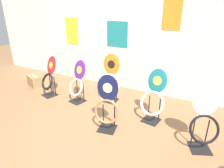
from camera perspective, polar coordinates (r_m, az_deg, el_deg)
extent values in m
plane|color=#8E6642|center=(3.21, -12.13, -15.17)|extent=(14.00, 14.00, 0.00)
cube|color=silver|center=(4.47, 4.83, 14.43)|extent=(8.00, 0.06, 2.60)
cube|color=orange|center=(4.14, 16.80, 18.48)|extent=(0.36, 0.01, 0.58)
cube|color=teal|center=(4.56, 1.49, 14.00)|extent=(0.50, 0.01, 0.56)
cube|color=yellow|center=(5.23, -11.38, 14.56)|extent=(0.37, 0.01, 0.65)
cube|color=black|center=(4.21, -0.44, -4.63)|extent=(0.28, 0.28, 0.01)
cylinder|color=black|center=(4.23, -1.07, -1.09)|extent=(0.02, 0.02, 0.45)
cylinder|color=black|center=(4.15, 1.33, -1.58)|extent=(0.02, 0.02, 0.45)
cylinder|color=black|center=(4.07, -0.94, -2.78)|extent=(0.22, 0.02, 0.02)
torus|color=beige|center=(4.04, -0.59, -0.02)|extent=(0.44, 0.17, 0.43)
ellipsoid|color=orange|center=(3.96, -0.12, 5.68)|extent=(0.35, 0.07, 0.43)
ellipsoid|color=black|center=(3.95, -0.21, 5.64)|extent=(0.16, 0.02, 0.16)
sphere|color=silver|center=(4.05, -1.47, 2.91)|extent=(0.02, 0.02, 0.02)
sphere|color=silver|center=(3.97, 0.98, 2.48)|extent=(0.02, 0.02, 0.02)
cube|color=black|center=(3.62, 11.07, -10.12)|extent=(0.32, 0.32, 0.01)
cylinder|color=black|center=(3.62, 10.54, -6.22)|extent=(0.02, 0.02, 0.41)
cylinder|color=black|center=(3.56, 13.39, -7.06)|extent=(0.02, 0.02, 0.41)
cylinder|color=black|center=(3.47, 10.72, -8.36)|extent=(0.22, 0.05, 0.02)
torus|color=beige|center=(3.43, 11.35, -5.45)|extent=(0.46, 0.29, 0.40)
ellipsoid|color=#197075|center=(3.40, 12.87, 0.92)|extent=(0.35, 0.19, 0.39)
ellipsoid|color=#EADB4C|center=(3.39, 12.78, 0.92)|extent=(0.16, 0.07, 0.15)
sphere|color=silver|center=(3.46, 10.82, -2.01)|extent=(0.02, 0.02, 0.02)
sphere|color=silver|center=(3.40, 13.58, -2.76)|extent=(0.02, 0.02, 0.02)
cube|color=black|center=(3.36, -1.38, -12.58)|extent=(0.33, 0.33, 0.01)
cylinder|color=black|center=(3.35, -2.53, -8.73)|extent=(0.02, 0.02, 0.38)
cylinder|color=black|center=(3.30, 0.73, -9.26)|extent=(0.02, 0.02, 0.38)
cylinder|color=black|center=(3.21, -1.84, -11.08)|extent=(0.22, 0.06, 0.02)
torus|color=#9E7042|center=(3.16, -1.56, -7.89)|extent=(0.42, 0.21, 0.40)
ellipsoid|color=#141942|center=(3.04, -1.22, -1.08)|extent=(0.34, 0.12, 0.41)
ellipsoid|color=beige|center=(3.03, -1.30, -1.16)|extent=(0.15, 0.05, 0.16)
sphere|color=silver|center=(3.14, -2.93, -4.45)|extent=(0.02, 0.02, 0.02)
sphere|color=silver|center=(3.09, 0.34, -4.92)|extent=(0.02, 0.02, 0.02)
cube|color=black|center=(4.65, -17.29, -2.97)|extent=(0.35, 0.35, 0.01)
cylinder|color=black|center=(4.68, -17.21, 0.11)|extent=(0.02, 0.02, 0.42)
cylinder|color=black|center=(4.52, -16.00, -0.57)|extent=(0.02, 0.02, 0.42)
cylinder|color=black|center=(4.55, -18.38, -1.30)|extent=(0.22, 0.08, 0.02)
torus|color=black|center=(4.51, -18.00, 0.68)|extent=(0.42, 0.32, 0.35)
ellipsoid|color=#AD1E23|center=(4.47, -16.93, 5.14)|extent=(0.36, 0.24, 0.39)
ellipsoid|color=yellow|center=(4.46, -17.09, 5.16)|extent=(0.16, 0.09, 0.15)
sphere|color=silver|center=(4.57, -17.90, 2.92)|extent=(0.02, 0.02, 0.02)
sphere|color=silver|center=(4.42, -16.78, 2.38)|extent=(0.02, 0.02, 0.02)
cube|color=black|center=(4.24, -9.80, -4.79)|extent=(0.34, 0.34, 0.01)
cylinder|color=black|center=(4.27, -9.90, -1.51)|extent=(0.02, 0.02, 0.40)
cylinder|color=black|center=(4.14, -8.15, -2.25)|extent=(0.02, 0.02, 0.40)
cylinder|color=black|center=(4.13, -10.77, -3.11)|extent=(0.22, 0.07, 0.02)
torus|color=beige|center=(4.09, -10.32, -0.94)|extent=(0.41, 0.28, 0.35)
ellipsoid|color=#60237F|center=(4.05, -9.20, 4.00)|extent=(0.35, 0.21, 0.39)
ellipsoid|color=#E5CC4C|center=(4.04, -9.37, 4.01)|extent=(0.15, 0.08, 0.15)
sphere|color=silver|center=(4.15, -10.46, 1.56)|extent=(0.02, 0.02, 0.02)
sphere|color=silver|center=(4.02, -8.82, 0.96)|extent=(0.02, 0.02, 0.02)
cube|color=black|center=(3.24, 23.71, -16.42)|extent=(0.37, 0.37, 0.01)
cylinder|color=black|center=(3.15, 22.10, -12.53)|extent=(0.02, 0.02, 0.41)
cylinder|color=black|center=(3.22, 25.49, -12.37)|extent=(0.02, 0.02, 0.41)
cylinder|color=black|center=(3.08, 24.67, -14.85)|extent=(0.21, 0.11, 0.02)
torus|color=black|center=(3.03, 24.86, -11.67)|extent=(0.45, 0.34, 0.38)
ellipsoid|color=white|center=(2.95, 25.25, -4.29)|extent=(0.37, 0.25, 0.41)
ellipsoid|color=silver|center=(2.94, 25.35, -4.35)|extent=(0.16, 0.10, 0.16)
sphere|color=silver|center=(2.97, 23.19, -8.25)|extent=(0.02, 0.02, 0.02)
sphere|color=silver|center=(3.04, 26.61, -8.17)|extent=(0.02, 0.02, 0.02)
cube|color=#93754C|center=(5.24, -21.15, 0.87)|extent=(0.43, 0.36, 0.25)
cube|color=#B7AD89|center=(5.19, -21.34, 2.16)|extent=(0.35, 0.16, 0.00)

